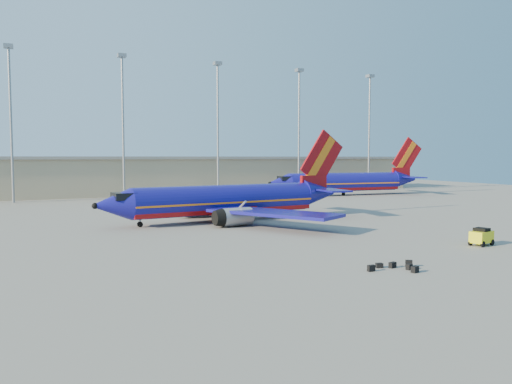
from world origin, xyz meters
The scene contains 7 objects.
ground centered at (0.00, 0.00, 0.00)m, with size 220.00×220.00×0.00m, color slate.
terminal_building centered at (10.00, 58.00, 4.32)m, with size 122.00×16.00×8.50m.
light_mast_row centered at (5.00, 46.00, 17.55)m, with size 101.60×1.60×28.65m.
aircraft_main centered at (1.82, 5.31, 2.64)m, with size 36.52×34.98×12.37m.
aircraft_second centered at (41.16, 35.22, 2.97)m, with size 38.25×14.87×12.95m.
baggage_tug centered at (16.50, -21.87, 0.87)m, with size 2.59×1.91×1.67m.
luggage_pile centered at (2.37, -26.55, 0.22)m, with size 4.15×2.85×0.51m.
Camera 1 is at (-22.43, -55.53, 8.36)m, focal length 35.00 mm.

